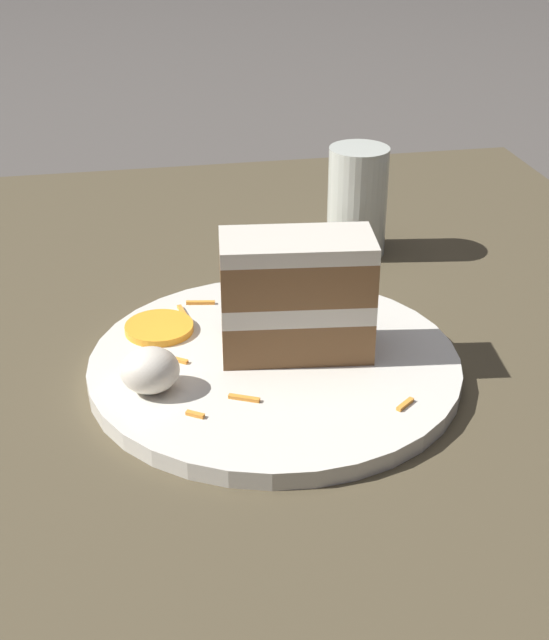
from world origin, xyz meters
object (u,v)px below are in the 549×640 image
at_px(cake_slice, 296,294).
at_px(cream_dollop, 150,370).
at_px(orange_garnish, 159,328).
at_px(plate, 274,366).
at_px(drinking_glass, 357,208).

distance_m(cake_slice, cream_dollop, 0.14).
bearing_deg(orange_garnish, plate, -35.50).
height_order(plate, drinking_glass, drinking_glass).
bearing_deg(orange_garnish, cake_slice, -24.90).
bearing_deg(drinking_glass, plate, -119.78).
distance_m(plate, cream_dollop, 0.11).
bearing_deg(cream_dollop, orange_garnish, 82.16).
relative_size(cream_dollop, orange_garnish, 0.77).
relative_size(plate, cream_dollop, 6.68).
distance_m(cake_slice, drinking_glass, 0.25).
relative_size(cream_dollop, drinking_glass, 0.40).
height_order(cream_dollop, drinking_glass, drinking_glass).
xyz_separation_m(plate, drinking_glass, (0.13, 0.23, 0.04)).
bearing_deg(cream_dollop, plate, 16.12).
relative_size(cake_slice, drinking_glass, 1.12).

